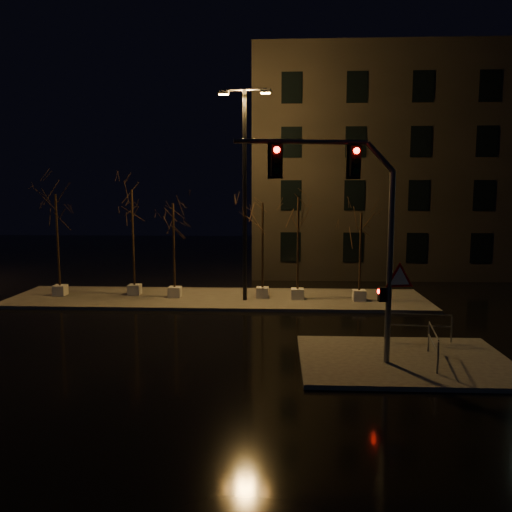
{
  "coord_description": "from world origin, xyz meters",
  "views": [
    {
      "loc": [
        3.26,
        -19.91,
        5.7
      ],
      "look_at": [
        2.21,
        2.69,
        2.8
      ],
      "focal_mm": 35.0,
      "sensor_mm": 36.0,
      "label": 1
    }
  ],
  "objects": [
    {
      "name": "tree_3",
      "position": [
        2.4,
        6.05,
        4.06
      ],
      "size": [
        1.8,
        1.8,
        5.15
      ],
      "color": "beige",
      "rests_on": "median"
    },
    {
      "name": "guard_rail_b",
      "position": [
        8.34,
        -3.79,
        0.84
      ],
      "size": [
        0.42,
        2.24,
        1.07
      ],
      "rotation": [
        0.0,
        0.0,
        1.41
      ],
      "color": "slate",
      "rests_on": "sidewalk_corner"
    },
    {
      "name": "sidewalk_corner",
      "position": [
        7.5,
        -3.5,
        0.07
      ],
      "size": [
        7.0,
        5.0,
        0.15
      ],
      "primitive_type": "cube",
      "color": "#413F3A",
      "rests_on": "ground"
    },
    {
      "name": "tree_1",
      "position": [
        -4.6,
        6.5,
        4.58
      ],
      "size": [
        1.8,
        1.8,
        5.84
      ],
      "color": "beige",
      "rests_on": "median"
    },
    {
      "name": "tree_4",
      "position": [
        4.24,
        5.76,
        4.28
      ],
      "size": [
        1.8,
        1.8,
        5.45
      ],
      "color": "beige",
      "rests_on": "median"
    },
    {
      "name": "building",
      "position": [
        14.0,
        18.0,
        7.5
      ],
      "size": [
        25.0,
        12.0,
        15.0
      ],
      "primitive_type": "cube",
      "color": "black",
      "rests_on": "ground"
    },
    {
      "name": "median",
      "position": [
        0.0,
        6.0,
        0.07
      ],
      "size": [
        22.0,
        5.0,
        0.15
      ],
      "primitive_type": "cube",
      "color": "#413F3A",
      "rests_on": "ground"
    },
    {
      "name": "ground",
      "position": [
        0.0,
        0.0,
        0.0
      ],
      "size": [
        90.0,
        90.0,
        0.0
      ],
      "primitive_type": "plane",
      "color": "black",
      "rests_on": "ground"
    },
    {
      "name": "traffic_signal_mast",
      "position": [
        5.68,
        -4.11,
        4.84
      ],
      "size": [
        5.78,
        1.06,
        7.14
      ],
      "rotation": [
        0.0,
        0.0,
        0.18
      ],
      "color": "slate",
      "rests_on": "sidewalk_corner"
    },
    {
      "name": "guard_rail_a",
      "position": [
        8.48,
        -1.5,
        0.84
      ],
      "size": [
        2.45,
        0.28,
        1.06
      ],
      "rotation": [
        0.0,
        0.0,
        -0.09
      ],
      "color": "slate",
      "rests_on": "sidewalk_corner"
    },
    {
      "name": "tree_0",
      "position": [
        -8.59,
        6.12,
        4.39
      ],
      "size": [
        1.8,
        1.8,
        5.59
      ],
      "color": "beige",
      "rests_on": "median"
    },
    {
      "name": "tree_5",
      "position": [
        7.4,
        5.53,
        3.66
      ],
      "size": [
        1.8,
        1.8,
        4.62
      ],
      "color": "beige",
      "rests_on": "median"
    },
    {
      "name": "streetlight_main",
      "position": [
        1.51,
        5.4,
        6.27
      ],
      "size": [
        2.66,
        0.6,
        10.61
      ],
      "rotation": [
        0.0,
        0.0,
        -0.12
      ],
      "color": "black",
      "rests_on": "median"
    },
    {
      "name": "tree_2",
      "position": [
        -2.28,
        5.94,
        4.02
      ],
      "size": [
        1.8,
        1.8,
        5.1
      ],
      "color": "beige",
      "rests_on": "median"
    }
  ]
}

